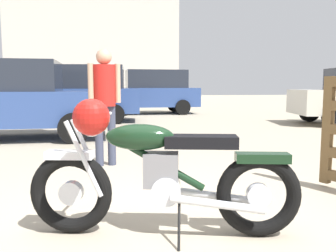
% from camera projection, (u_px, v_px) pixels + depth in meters
% --- Properties ---
extents(ground_plane, '(80.00, 80.00, 0.00)m').
position_uv_depth(ground_plane, '(173.00, 233.00, 2.75)').
color(ground_plane, tan).
extents(vintage_motorcycle, '(2.07, 0.73, 1.07)m').
position_uv_depth(vintage_motorcycle, '(156.00, 173.00, 2.65)').
color(vintage_motorcycle, black).
rests_on(vintage_motorcycle, ground_plane).
extents(bystander, '(0.45, 0.30, 1.66)m').
position_uv_depth(bystander, '(105.00, 95.00, 4.97)').
color(bystander, '#383D51').
rests_on(bystander, ground_plane).
extents(white_estate_far, '(3.95, 1.92, 1.78)m').
position_uv_depth(white_estate_far, '(80.00, 93.00, 11.18)').
color(white_estate_far, black).
rests_on(white_estate_far, ground_plane).
extents(silver_sedan_mid, '(4.30, 2.13, 1.67)m').
position_uv_depth(silver_sedan_mid, '(11.00, 100.00, 7.51)').
color(silver_sedan_mid, black).
rests_on(silver_sedan_mid, ground_plane).
extents(dark_sedan_left, '(3.99, 2.01, 1.78)m').
position_uv_depth(dark_sedan_left, '(152.00, 91.00, 14.44)').
color(dark_sedan_left, black).
rests_on(dark_sedan_left, ground_plane).
extents(industrial_building, '(15.91, 12.03, 20.84)m').
position_uv_depth(industrial_building, '(100.00, 47.00, 35.41)').
color(industrial_building, beige).
rests_on(industrial_building, ground_plane).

